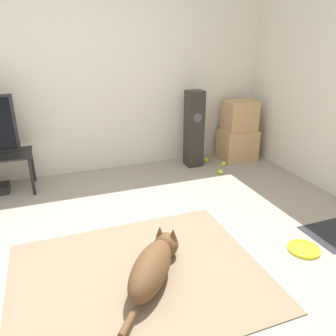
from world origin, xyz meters
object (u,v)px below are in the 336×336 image
frisbee (304,249)px  tennis_ball_loose_on_carpet (224,164)px  cardboard_box_lower (237,145)px  cardboard_box_upper (240,116)px  tennis_ball_by_boxes (220,172)px  tennis_ball_near_speaker (206,160)px  dog (154,265)px  floor_speaker (194,129)px

frisbee → tennis_ball_loose_on_carpet: bearing=80.5°
cardboard_box_lower → cardboard_box_upper: size_ratio=1.15×
frisbee → tennis_ball_by_boxes: bearing=85.2°
tennis_ball_near_speaker → tennis_ball_loose_on_carpet: size_ratio=1.00×
dog → cardboard_box_upper: cardboard_box_upper is taller
dog → cardboard_box_lower: size_ratio=1.61×
cardboard_box_lower → tennis_ball_loose_on_carpet: 0.43m
cardboard_box_upper → tennis_ball_loose_on_carpet: (-0.34, -0.22, -0.60)m
frisbee → cardboard_box_lower: 2.24m
tennis_ball_by_boxes → tennis_ball_loose_on_carpet: same height
cardboard_box_lower → tennis_ball_near_speaker: (-0.49, 0.02, -0.18)m
tennis_ball_loose_on_carpet → tennis_ball_near_speaker: bearing=125.2°
floor_speaker → tennis_ball_near_speaker: (0.22, 0.03, -0.48)m
floor_speaker → tennis_ball_by_boxes: bearing=-65.4°
dog → cardboard_box_lower: 2.83m
cardboard_box_lower → tennis_ball_loose_on_carpet: cardboard_box_lower is taller
dog → tennis_ball_by_boxes: bearing=48.4°
frisbee → tennis_ball_by_boxes: 1.71m
floor_speaker → cardboard_box_upper: bearing=1.8°
cardboard_box_lower → dog: bearing=-133.4°
tennis_ball_near_speaker → tennis_ball_loose_on_carpet: 0.28m
cardboard_box_lower → tennis_ball_by_boxes: bearing=-139.2°
tennis_ball_loose_on_carpet → cardboard_box_upper: bearing=32.6°
frisbee → tennis_ball_loose_on_carpet: (0.32, 1.93, 0.02)m
frisbee → tennis_ball_by_boxes: tennis_ball_by_boxes is taller
cardboard_box_upper → tennis_ball_loose_on_carpet: bearing=-147.4°
cardboard_box_upper → tennis_ball_by_boxes: 0.91m
frisbee → cardboard_box_upper: cardboard_box_upper is taller
frisbee → cardboard_box_lower: bearing=73.1°
cardboard_box_lower → cardboard_box_upper: cardboard_box_upper is taller
floor_speaker → tennis_ball_near_speaker: 0.53m
cardboard_box_lower → cardboard_box_upper: (0.01, 0.01, 0.42)m
floor_speaker → tennis_ball_loose_on_carpet: (0.38, -0.19, -0.48)m
cardboard_box_upper → tennis_ball_by_boxes: cardboard_box_upper is taller
dog → frisbee: 1.30m
floor_speaker → tennis_ball_near_speaker: size_ratio=15.51×
cardboard_box_lower → tennis_ball_loose_on_carpet: bearing=-148.1°
dog → floor_speaker: size_ratio=0.79×
tennis_ball_by_boxes → tennis_ball_loose_on_carpet: 0.30m
frisbee → cardboard_box_upper: bearing=72.9°
cardboard_box_upper → cardboard_box_lower: bearing=-130.4°
cardboard_box_upper → tennis_ball_loose_on_carpet: size_ratio=6.55×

